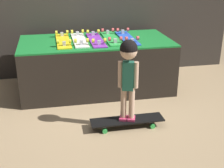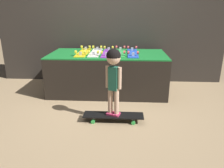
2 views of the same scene
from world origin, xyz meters
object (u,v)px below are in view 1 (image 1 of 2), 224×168
at_px(skateboard_yellow_on_rack, 63,40).
at_px(skateboard_blue_on_rack, 127,37).
at_px(skateboard_white_on_rack, 79,39).
at_px(skateboard_purple_on_rack, 96,39).
at_px(skateboard_on_floor, 127,121).
at_px(skateboard_green_on_rack, 111,38).
at_px(child, 128,65).

relative_size(skateboard_yellow_on_rack, skateboard_blue_on_rack, 1.00).
bearing_deg(skateboard_white_on_rack, skateboard_purple_on_rack, -10.49).
height_order(skateboard_white_on_rack, skateboard_on_floor, skateboard_white_on_rack).
xyz_separation_m(skateboard_white_on_rack, skateboard_blue_on_rack, (0.64, -0.02, 0.00)).
bearing_deg(skateboard_purple_on_rack, skateboard_green_on_rack, 11.40).
bearing_deg(skateboard_green_on_rack, skateboard_white_on_rack, -179.53).
distance_m(skateboard_white_on_rack, skateboard_purple_on_rack, 0.22).
bearing_deg(skateboard_green_on_rack, skateboard_blue_on_rack, -5.53).
height_order(skateboard_white_on_rack, child, child).
distance_m(skateboard_green_on_rack, skateboard_on_floor, 1.31).
bearing_deg(child, skateboard_green_on_rack, 106.03).
xyz_separation_m(skateboard_yellow_on_rack, skateboard_purple_on_rack, (0.43, -0.03, 0.00)).
xyz_separation_m(skateboard_white_on_rack, child, (0.37, -1.15, -0.00)).
xyz_separation_m(skateboard_on_floor, child, (0.00, 0.00, 0.63)).
bearing_deg(child, skateboard_on_floor, -78.31).
distance_m(skateboard_purple_on_rack, skateboard_on_floor, 1.29).
distance_m(skateboard_yellow_on_rack, skateboard_purple_on_rack, 0.43).
bearing_deg(skateboard_on_floor, skateboard_yellow_on_rack, 117.02).
bearing_deg(skateboard_on_floor, child, 82.87).
bearing_deg(skateboard_white_on_rack, skateboard_green_on_rack, 0.47).
relative_size(skateboard_green_on_rack, skateboard_on_floor, 0.98).
bearing_deg(skateboard_blue_on_rack, skateboard_white_on_rack, 178.47).
bearing_deg(skateboard_green_on_rack, skateboard_on_floor, -92.79).
height_order(skateboard_green_on_rack, skateboard_blue_on_rack, same).
relative_size(skateboard_green_on_rack, child, 0.89).
bearing_deg(skateboard_blue_on_rack, skateboard_yellow_on_rack, 179.22).
relative_size(skateboard_purple_on_rack, skateboard_green_on_rack, 1.00).
bearing_deg(skateboard_green_on_rack, skateboard_purple_on_rack, -168.60).
height_order(skateboard_purple_on_rack, skateboard_green_on_rack, same).
bearing_deg(skateboard_on_floor, skateboard_blue_on_rack, 76.62).
bearing_deg(skateboard_yellow_on_rack, skateboard_purple_on_rack, -4.56).
relative_size(skateboard_blue_on_rack, child, 0.89).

